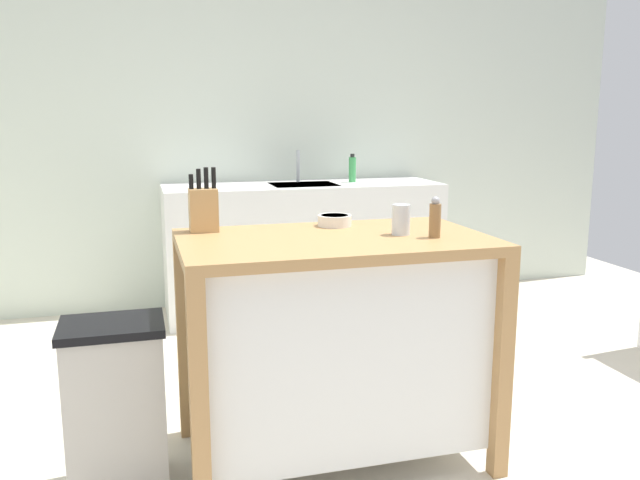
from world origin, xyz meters
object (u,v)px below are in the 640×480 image
knife_block (203,208)px  trash_bin (116,406)px  drinking_cup (401,220)px  bottle_spray_cleaner (352,169)px  pepper_grinder (435,218)px  sink_faucet (298,166)px  kitchen_island (334,335)px  bowl_ceramic_small (335,220)px

knife_block → trash_bin: 0.80m
drinking_cup → bottle_spray_cleaner: size_ratio=0.60×
drinking_cup → trash_bin: (-1.08, 0.01, -0.63)m
pepper_grinder → sink_faucet: 2.23m
kitchen_island → pepper_grinder: pepper_grinder is taller
bowl_ceramic_small → pepper_grinder: size_ratio=0.90×
pepper_grinder → trash_bin: pepper_grinder is taller
drinking_cup → pepper_grinder: size_ratio=0.75×
drinking_cup → kitchen_island: bearing=173.8°
bottle_spray_cleaner → bowl_ceramic_small: bearing=-110.7°
bowl_ceramic_small → drinking_cup: drinking_cup is taller
drinking_cup → trash_bin: size_ratio=0.19×
kitchen_island → knife_block: size_ratio=4.61×
trash_bin → bottle_spray_cleaner: 2.63m
kitchen_island → trash_bin: size_ratio=1.85×
knife_block → bowl_ceramic_small: (0.54, -0.02, -0.07)m
kitchen_island → sink_faucet: (0.38, 2.11, 0.49)m
bowl_ceramic_small → bottle_spray_cleaner: 1.89m
pepper_grinder → sink_faucet: (0.02, 2.23, 0.03)m
kitchen_island → sink_faucet: 2.20m
bowl_ceramic_small → sink_faucet: (0.31, 1.88, 0.07)m
drinking_cup → knife_block: bearing=158.9°
kitchen_island → sink_faucet: sink_faucet is taller
kitchen_island → drinking_cup: (0.26, -0.03, 0.45)m
bowl_ceramic_small → knife_block: bearing=178.0°
drinking_cup → pepper_grinder: 0.13m
kitchen_island → bowl_ceramic_small: 0.48m
knife_block → trash_bin: size_ratio=0.40×
sink_faucet → kitchen_island: bearing=-100.2°
drinking_cup → sink_faucet: 2.14m
pepper_grinder → bottle_spray_cleaner: size_ratio=0.79×
bowl_ceramic_small → sink_faucet: 1.91m
knife_block → sink_faucet: bearing=65.7°
trash_bin → sink_faucet: 2.53m
kitchen_island → trash_bin: (-0.82, -0.02, -0.18)m
pepper_grinder → bottle_spray_cleaner: bearing=79.8°
bowl_ceramic_small → pepper_grinder: bearing=-50.6°
pepper_grinder → trash_bin: (-1.18, 0.10, -0.65)m
pepper_grinder → trash_bin: 1.35m
pepper_grinder → bottle_spray_cleaner: (0.38, 2.12, 0.01)m
knife_block → bottle_spray_cleaner: bearing=55.5°
kitchen_island → drinking_cup: drinking_cup is taller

